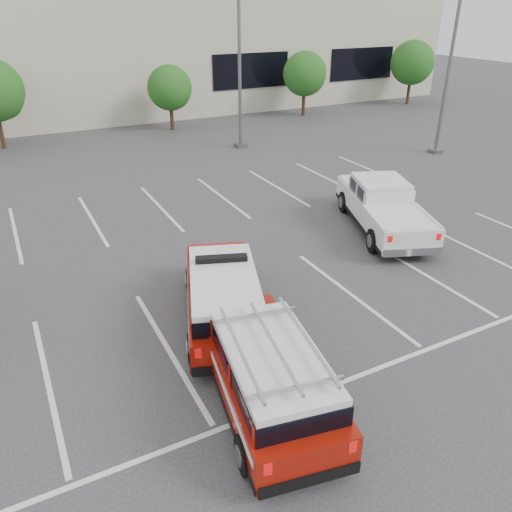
{
  "coord_description": "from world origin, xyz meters",
  "views": [
    {
      "loc": [
        -5.26,
        -9.45,
        7.37
      ],
      "look_at": [
        0.47,
        1.57,
        1.05
      ],
      "focal_mm": 35.0,
      "sensor_mm": 36.0,
      "label": 1
    }
  ],
  "objects_px": {
    "tree_right": "(305,75)",
    "white_pickup": "(382,211)",
    "convention_building": "(59,44)",
    "ladder_suv": "(267,377)",
    "fire_chief_suv": "(224,299)",
    "light_pole_right": "(452,51)",
    "tree_mid_right": "(171,89)",
    "tree_far_right": "(413,64)",
    "light_pole_mid": "(239,49)"
  },
  "relations": [
    {
      "from": "tree_right",
      "to": "white_pickup",
      "type": "xyz_separation_m",
      "value": [
        -8.59,
        -18.76,
        -2.08
      ]
    },
    {
      "from": "convention_building",
      "to": "ladder_suv",
      "type": "xyz_separation_m",
      "value": [
        -1.68,
        -34.55,
        -3.98
      ]
    },
    {
      "from": "tree_right",
      "to": "fire_chief_suv",
      "type": "height_order",
      "value": "tree_right"
    },
    {
      "from": "tree_right",
      "to": "ladder_suv",
      "type": "distance_m",
      "value": 29.85
    },
    {
      "from": "light_pole_right",
      "to": "tree_right",
      "type": "bearing_deg",
      "value": 94.31
    },
    {
      "from": "tree_mid_right",
      "to": "tree_far_right",
      "type": "relative_size",
      "value": 0.82
    },
    {
      "from": "tree_right",
      "to": "white_pickup",
      "type": "height_order",
      "value": "tree_right"
    },
    {
      "from": "ladder_suv",
      "to": "tree_far_right",
      "type": "bearing_deg",
      "value": 53.06
    },
    {
      "from": "light_pole_right",
      "to": "fire_chief_suv",
      "type": "distance_m",
      "value": 20.05
    },
    {
      "from": "light_pole_right",
      "to": "convention_building",
      "type": "bearing_deg",
      "value": 125.89
    },
    {
      "from": "light_pole_mid",
      "to": "ladder_suv",
      "type": "xyz_separation_m",
      "value": [
        -8.5,
        -18.69,
        -4.45
      ]
    },
    {
      "from": "light_pole_mid",
      "to": "tree_mid_right",
      "type": "bearing_deg",
      "value": 107.52
    },
    {
      "from": "fire_chief_suv",
      "to": "ladder_suv",
      "type": "xyz_separation_m",
      "value": [
        -0.46,
        -3.11,
        0.04
      ]
    },
    {
      "from": "tree_right",
      "to": "fire_chief_suv",
      "type": "relative_size",
      "value": 0.85
    },
    {
      "from": "tree_mid_right",
      "to": "tree_right",
      "type": "xyz_separation_m",
      "value": [
        10.0,
        0.0,
        0.27
      ]
    },
    {
      "from": "tree_far_right",
      "to": "white_pickup",
      "type": "bearing_deg",
      "value": -134.74
    },
    {
      "from": "ladder_suv",
      "to": "white_pickup",
      "type": "bearing_deg",
      "value": 46.88
    },
    {
      "from": "convention_building",
      "to": "fire_chief_suv",
      "type": "relative_size",
      "value": 11.6
    },
    {
      "from": "light_pole_right",
      "to": "ladder_suv",
      "type": "height_order",
      "value": "light_pole_right"
    },
    {
      "from": "convention_building",
      "to": "tree_right",
      "type": "height_order",
      "value": "convention_building"
    },
    {
      "from": "convention_building",
      "to": "white_pickup",
      "type": "distance_m",
      "value": 29.54
    },
    {
      "from": "light_pole_right",
      "to": "ladder_suv",
      "type": "xyz_separation_m",
      "value": [
        -17.5,
        -12.69,
        -4.45
      ]
    },
    {
      "from": "tree_mid_right",
      "to": "white_pickup",
      "type": "bearing_deg",
      "value": -85.71
    },
    {
      "from": "tree_right",
      "to": "ladder_suv",
      "type": "height_order",
      "value": "tree_right"
    },
    {
      "from": "convention_building",
      "to": "white_pickup",
      "type": "bearing_deg",
      "value": -77.53
    },
    {
      "from": "convention_building",
      "to": "white_pickup",
      "type": "relative_size",
      "value": 10.1
    },
    {
      "from": "tree_mid_right",
      "to": "light_pole_right",
      "type": "relative_size",
      "value": 0.39
    },
    {
      "from": "white_pickup",
      "to": "ladder_suv",
      "type": "xyz_separation_m",
      "value": [
        -8.0,
        -5.97,
        0.05
      ]
    },
    {
      "from": "tree_mid_right",
      "to": "white_pickup",
      "type": "distance_m",
      "value": 18.9
    },
    {
      "from": "light_pole_mid",
      "to": "white_pickup",
      "type": "xyz_separation_m",
      "value": [
        -0.5,
        -12.71,
        -4.5
      ]
    },
    {
      "from": "ladder_suv",
      "to": "convention_building",
      "type": "bearing_deg",
      "value": 97.35
    },
    {
      "from": "convention_building",
      "to": "tree_right",
      "type": "bearing_deg",
      "value": -33.37
    },
    {
      "from": "convention_building",
      "to": "tree_mid_right",
      "type": "bearing_deg",
      "value": -63.43
    },
    {
      "from": "tree_mid_right",
      "to": "tree_right",
      "type": "bearing_deg",
      "value": 0.0
    },
    {
      "from": "tree_mid_right",
      "to": "light_pole_mid",
      "type": "xyz_separation_m",
      "value": [
        1.91,
        -6.05,
        2.68
      ]
    },
    {
      "from": "white_pickup",
      "to": "ladder_suv",
      "type": "height_order",
      "value": "ladder_suv"
    },
    {
      "from": "light_pole_right",
      "to": "white_pickup",
      "type": "relative_size",
      "value": 1.72
    },
    {
      "from": "tree_far_right",
      "to": "tree_right",
      "type": "bearing_deg",
      "value": -180.0
    },
    {
      "from": "convention_building",
      "to": "white_pickup",
      "type": "height_order",
      "value": "convention_building"
    },
    {
      "from": "white_pickup",
      "to": "fire_chief_suv",
      "type": "bearing_deg",
      "value": -138.05
    },
    {
      "from": "tree_mid_right",
      "to": "ladder_suv",
      "type": "bearing_deg",
      "value": -104.92
    },
    {
      "from": "tree_right",
      "to": "convention_building",
      "type": "bearing_deg",
      "value": 146.63
    },
    {
      "from": "convention_building",
      "to": "ladder_suv",
      "type": "distance_m",
      "value": 34.82
    },
    {
      "from": "tree_right",
      "to": "tree_far_right",
      "type": "bearing_deg",
      "value": 0.0
    },
    {
      "from": "tree_mid_right",
      "to": "light_pole_right",
      "type": "distance_m",
      "value": 16.47
    },
    {
      "from": "tree_mid_right",
      "to": "ladder_suv",
      "type": "relative_size",
      "value": 0.81
    },
    {
      "from": "light_pole_right",
      "to": "ladder_suv",
      "type": "bearing_deg",
      "value": -144.06
    },
    {
      "from": "convention_building",
      "to": "tree_mid_right",
      "type": "height_order",
      "value": "convention_building"
    },
    {
      "from": "light_pole_right",
      "to": "white_pickup",
      "type": "xyz_separation_m",
      "value": [
        -9.5,
        -6.71,
        -4.5
      ]
    },
    {
      "from": "fire_chief_suv",
      "to": "ladder_suv",
      "type": "relative_size",
      "value": 1.05
    }
  ]
}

